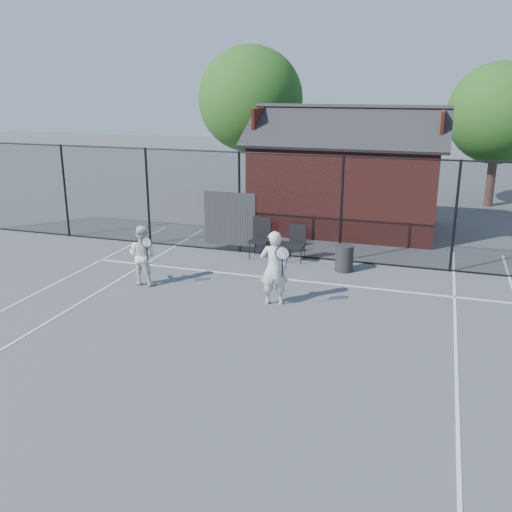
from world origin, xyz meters
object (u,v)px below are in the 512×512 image
(chair_right, at_px, (296,244))
(player_back, at_px, (142,255))
(player_front, at_px, (274,268))
(waste_bin, at_px, (344,258))
(clubhouse, at_px, (347,182))
(chair_left, at_px, (260,239))

(chair_right, bearing_deg, player_back, -136.51)
(player_front, height_order, waste_bin, player_front)
(chair_right, xyz_separation_m, waste_bin, (1.45, -0.43, -0.15))
(clubhouse, distance_m, player_back, 8.41)
(clubhouse, relative_size, waste_bin, 9.15)
(player_front, relative_size, waste_bin, 2.43)
(clubhouse, distance_m, waste_bin, 5.05)
(chair_left, relative_size, chair_right, 1.12)
(clubhouse, height_order, player_front, clubhouse)
(chair_right, bearing_deg, player_front, -84.53)
(player_back, bearing_deg, clubhouse, 62.58)
(clubhouse, relative_size, player_front, 3.77)
(player_back, distance_m, waste_bin, 5.32)
(player_front, xyz_separation_m, waste_bin, (1.13, 2.89, -0.51))
(player_front, height_order, chair_left, player_front)
(player_front, distance_m, player_back, 3.51)
(clubhouse, distance_m, chair_left, 4.85)
(player_back, relative_size, chair_right, 1.51)
(clubhouse, xyz_separation_m, waste_bin, (0.77, -4.83, -1.25))
(chair_left, bearing_deg, clubhouse, 69.58)
(player_front, distance_m, chair_right, 3.36)
(player_back, bearing_deg, player_front, -4.86)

